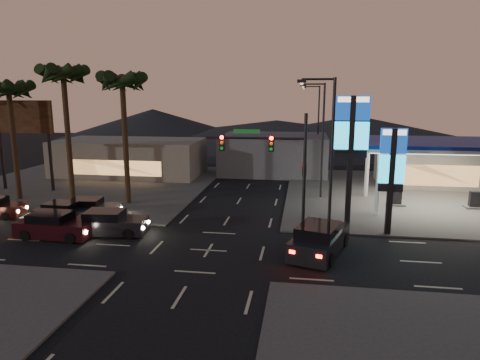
% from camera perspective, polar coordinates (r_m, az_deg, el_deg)
% --- Properties ---
extents(ground, '(140.00, 140.00, 0.00)m').
position_cam_1_polar(ground, '(25.75, -4.24, -9.33)').
color(ground, black).
rests_on(ground, ground).
extents(corner_lot_ne, '(24.00, 24.00, 0.12)m').
position_cam_1_polar(corner_lot_ne, '(41.83, 23.00, -1.97)').
color(corner_lot_ne, '#47443F').
rests_on(corner_lot_ne, ground).
extents(corner_lot_nw, '(24.00, 24.00, 0.12)m').
position_cam_1_polar(corner_lot_nw, '(45.81, -19.51, -0.60)').
color(corner_lot_nw, '#47443F').
rests_on(corner_lot_nw, ground).
extents(gas_station, '(12.20, 8.20, 5.47)m').
position_cam_1_polar(gas_station, '(37.21, 25.09, 4.15)').
color(gas_station, silver).
rests_on(gas_station, ground).
extents(convenience_store, '(10.00, 6.00, 4.00)m').
position_cam_1_polar(convenience_store, '(46.74, 24.08, 1.70)').
color(convenience_store, '#726B5B').
rests_on(convenience_store, ground).
extents(pylon_sign_tall, '(2.20, 0.35, 9.00)m').
position_cam_1_polar(pylon_sign_tall, '(29.24, 14.64, 5.73)').
color(pylon_sign_tall, black).
rests_on(pylon_sign_tall, ground).
extents(pylon_sign_short, '(1.60, 0.35, 7.00)m').
position_cam_1_polar(pylon_sign_short, '(28.85, 19.60, 1.88)').
color(pylon_sign_short, black).
rests_on(pylon_sign_short, ground).
extents(traffic_signal_mast, '(6.10, 0.39, 8.00)m').
position_cam_1_polar(traffic_signal_mast, '(25.79, 4.76, 2.72)').
color(traffic_signal_mast, black).
rests_on(traffic_signal_mast, ground).
extents(pedestal_signal, '(0.32, 0.39, 4.30)m').
position_cam_1_polar(pedestal_signal, '(31.06, 8.53, -0.18)').
color(pedestal_signal, black).
rests_on(pedestal_signal, ground).
extents(streetlight_near, '(2.14, 0.25, 10.00)m').
position_cam_1_polar(streetlight_near, '(24.72, 11.67, 3.29)').
color(streetlight_near, black).
rests_on(streetlight_near, ground).
extents(streetlight_mid, '(2.14, 0.25, 10.00)m').
position_cam_1_polar(streetlight_mid, '(37.63, 10.68, 6.08)').
color(streetlight_mid, black).
rests_on(streetlight_mid, ground).
extents(streetlight_far, '(2.14, 0.25, 10.00)m').
position_cam_1_polar(streetlight_far, '(51.58, 10.17, 7.51)').
color(streetlight_far, black).
rests_on(streetlight_far, ground).
extents(palm_a, '(4.41, 4.41, 10.86)m').
position_cam_1_polar(palm_a, '(35.98, -15.39, 11.55)').
color(palm_a, black).
rests_on(palm_a, ground).
extents(palm_b, '(4.41, 4.41, 11.46)m').
position_cam_1_polar(palm_b, '(38.27, -22.45, 11.89)').
color(palm_b, black).
rests_on(palm_b, ground).
extents(palm_c, '(4.41, 4.41, 10.26)m').
position_cam_1_polar(palm_c, '(41.03, -28.42, 9.78)').
color(palm_c, black).
rests_on(palm_c, ground).
extents(billboard, '(6.00, 0.30, 8.50)m').
position_cam_1_polar(billboard, '(44.83, -26.98, 6.67)').
color(billboard, black).
rests_on(billboard, ground).
extents(building_far_west, '(16.00, 8.00, 4.00)m').
position_cam_1_polar(building_far_west, '(49.95, -14.43, 2.92)').
color(building_far_west, '#726B5B').
rests_on(building_far_west, ground).
extents(building_far_mid, '(12.00, 9.00, 4.40)m').
position_cam_1_polar(building_far_mid, '(50.05, 4.58, 3.49)').
color(building_far_mid, '#4C4C51').
rests_on(building_far_mid, ground).
extents(hill_left, '(40.00, 40.00, 6.00)m').
position_cam_1_polar(hill_left, '(89.04, -11.51, 7.32)').
color(hill_left, black).
rests_on(hill_left, ground).
extents(hill_right, '(50.00, 50.00, 5.00)m').
position_cam_1_polar(hill_right, '(84.25, 15.19, 6.58)').
color(hill_right, black).
rests_on(hill_right, ground).
extents(hill_center, '(60.00, 60.00, 4.00)m').
position_cam_1_polar(hill_center, '(83.93, 4.89, 6.58)').
color(hill_center, black).
rests_on(hill_center, ground).
extents(car_lane_a_front, '(5.02, 2.42, 1.59)m').
position_cam_1_polar(car_lane_a_front, '(29.59, -17.09, -5.53)').
color(car_lane_a_front, black).
rests_on(car_lane_a_front, ground).
extents(car_lane_a_mid, '(5.06, 2.24, 1.63)m').
position_cam_1_polar(car_lane_a_mid, '(30.16, -23.44, -5.63)').
color(car_lane_a_mid, black).
rests_on(car_lane_a_mid, ground).
extents(car_lane_b_front, '(4.52, 2.21, 1.43)m').
position_cam_1_polar(car_lane_b_front, '(33.97, -19.41, -3.62)').
color(car_lane_b_front, '#59595B').
rests_on(car_lane_b_front, ground).
extents(car_lane_b_mid, '(4.49, 2.01, 1.44)m').
position_cam_1_polar(car_lane_b_mid, '(33.41, -22.34, -4.08)').
color(car_lane_b_mid, black).
rests_on(car_lane_b_mid, ground).
extents(suv_station, '(3.80, 5.82, 1.80)m').
position_cam_1_polar(suv_station, '(25.38, 10.54, -7.81)').
color(suv_station, black).
rests_on(suv_station, ground).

